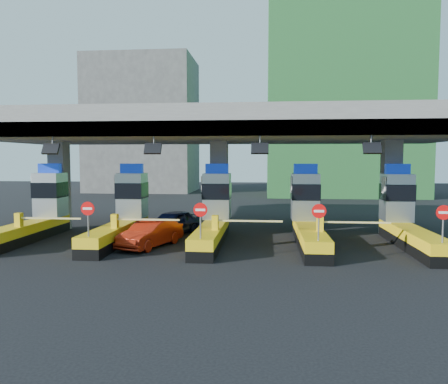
{
  "coord_description": "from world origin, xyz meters",
  "views": [
    {
      "loc": [
        2.76,
        -23.01,
        4.42
      ],
      "look_at": [
        0.57,
        0.0,
        2.67
      ],
      "focal_mm": 35.0,
      "sensor_mm": 36.0,
      "label": 1
    }
  ],
  "objects": [
    {
      "name": "ground",
      "position": [
        0.0,
        0.0,
        0.0
      ],
      "size": [
        120.0,
        120.0,
        0.0
      ],
      "primitive_type": "plane",
      "color": "black",
      "rests_on": "ground"
    },
    {
      "name": "toll_canopy",
      "position": [
        0.0,
        2.87,
        6.13
      ],
      "size": [
        28.0,
        12.09,
        7.0
      ],
      "color": "slate",
      "rests_on": "ground"
    },
    {
      "name": "toll_lane_far_left",
      "position": [
        -10.0,
        0.28,
        1.4
      ],
      "size": [
        4.43,
        8.0,
        4.16
      ],
      "color": "black",
      "rests_on": "ground"
    },
    {
      "name": "toll_lane_left",
      "position": [
        -5.0,
        0.28,
        1.4
      ],
      "size": [
        4.43,
        8.0,
        4.16
      ],
      "color": "black",
      "rests_on": "ground"
    },
    {
      "name": "toll_lane_center",
      "position": [
        0.0,
        0.28,
        1.4
      ],
      "size": [
        4.43,
        8.0,
        4.16
      ],
      "color": "black",
      "rests_on": "ground"
    },
    {
      "name": "toll_lane_right",
      "position": [
        5.0,
        0.28,
        1.4
      ],
      "size": [
        4.43,
        8.0,
        4.16
      ],
      "color": "black",
      "rests_on": "ground"
    },
    {
      "name": "toll_lane_far_right",
      "position": [
        10.0,
        0.28,
        1.4
      ],
      "size": [
        4.43,
        8.0,
        4.16
      ],
      "color": "black",
      "rests_on": "ground"
    },
    {
      "name": "bg_building_scaffold",
      "position": [
        12.0,
        32.0,
        14.0
      ],
      "size": [
        18.0,
        12.0,
        28.0
      ],
      "primitive_type": "cube",
      "color": "#1E5926",
      "rests_on": "ground"
    },
    {
      "name": "bg_building_concrete",
      "position": [
        -14.0,
        36.0,
        9.0
      ],
      "size": [
        14.0,
        10.0,
        18.0
      ],
      "primitive_type": "cube",
      "color": "#4C4C49",
      "rests_on": "ground"
    },
    {
      "name": "van",
      "position": [
        -2.6,
        1.57,
        0.72
      ],
      "size": [
        3.2,
        4.58,
        1.45
      ],
      "primitive_type": "imported",
      "rotation": [
        0.0,
        0.0,
        -0.39
      ],
      "color": "black",
      "rests_on": "ground"
    },
    {
      "name": "red_car",
      "position": [
        -2.97,
        -1.77,
        0.68
      ],
      "size": [
        2.71,
        4.36,
        1.36
      ],
      "primitive_type": "imported",
      "rotation": [
        0.0,
        0.0,
        -0.34
      ],
      "color": "maroon",
      "rests_on": "ground"
    }
  ]
}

